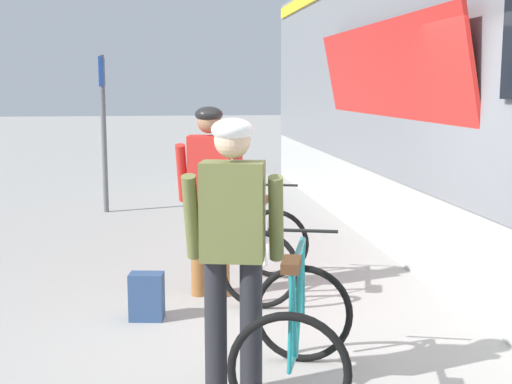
% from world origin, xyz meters
% --- Properties ---
extents(ground_plane, '(80.00, 80.00, 0.00)m').
position_xyz_m(ground_plane, '(0.00, 0.00, 0.00)').
color(ground_plane, '#A09E99').
extents(cyclist_near_in_red, '(0.65, 0.39, 1.76)m').
position_xyz_m(cyclist_near_in_red, '(-0.73, 1.30, 1.05)').
color(cyclist_near_in_red, '#935B2D').
rests_on(cyclist_near_in_red, ground).
extents(cyclist_far_in_olive, '(0.65, 0.39, 1.76)m').
position_xyz_m(cyclist_far_in_olive, '(-0.75, -0.89, 1.05)').
color(cyclist_far_in_olive, '#232328').
rests_on(cyclist_far_in_olive, ground).
extents(bicycle_near_white, '(0.98, 1.23, 0.99)m').
position_xyz_m(bicycle_near_white, '(-0.19, 1.33, 0.40)').
color(bicycle_near_white, black).
rests_on(bicycle_near_white, ground).
extents(bicycle_far_teal, '(0.98, 1.22, 0.99)m').
position_xyz_m(bicycle_far_teal, '(-0.34, -0.87, 0.40)').
color(bicycle_far_teal, black).
rests_on(bicycle_far_teal, ground).
extents(backpack_on_platform, '(0.31, 0.22, 0.40)m').
position_xyz_m(backpack_on_platform, '(-1.31, 0.69, 0.20)').
color(backpack_on_platform, navy).
rests_on(backpack_on_platform, ground).
extents(platform_sign_post, '(0.08, 0.70, 2.40)m').
position_xyz_m(platform_sign_post, '(-2.03, 5.84, 1.62)').
color(platform_sign_post, '#595B60').
rests_on(platform_sign_post, ground).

